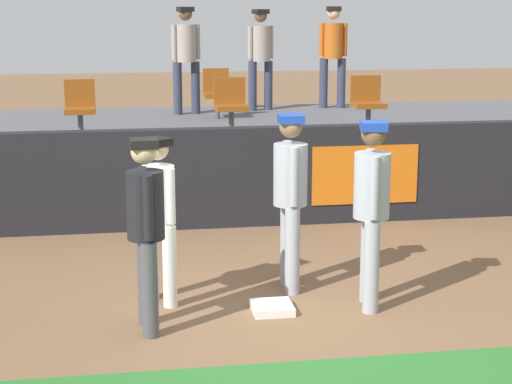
{
  "coord_description": "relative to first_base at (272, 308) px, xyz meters",
  "views": [
    {
      "loc": [
        -1.55,
        -7.76,
        3.01
      ],
      "look_at": [
        -0.11,
        1.13,
        1.0
      ],
      "focal_mm": 59.88,
      "sensor_mm": 36.0,
      "label": 1
    }
  ],
  "objects": [
    {
      "name": "seat_back_center",
      "position": [
        0.23,
        6.62,
        1.49
      ],
      "size": [
        0.44,
        0.44,
        0.84
      ],
      "color": "#4C4C51",
      "rests_on": "bleacher_platform"
    },
    {
      "name": "spectator_hooded",
      "position": [
        2.54,
        7.71,
        2.11
      ],
      "size": [
        0.52,
        0.39,
        1.87
      ],
      "rotation": [
        0.0,
        0.0,
        3.03
      ],
      "color": "#33384C",
      "rests_on": "bleacher_platform"
    },
    {
      "name": "seat_front_right",
      "position": [
        2.36,
        4.82,
        1.5
      ],
      "size": [
        0.47,
        0.44,
        0.84
      ],
      "color": "#4C4C51",
      "rests_on": "bleacher_platform"
    },
    {
      "name": "seat_front_left",
      "position": [
        -1.99,
        4.82,
        1.49
      ],
      "size": [
        0.44,
        0.44,
        0.84
      ],
      "color": "#4C4C51",
      "rests_on": "bleacher_platform"
    },
    {
      "name": "first_base",
      "position": [
        0.0,
        0.0,
        0.0
      ],
      "size": [
        0.4,
        0.4,
        0.08
      ],
      "primitive_type": "cube",
      "color": "white",
      "rests_on": "ground_plane"
    },
    {
      "name": "spectator_capped",
      "position": [
        1.15,
        7.58,
        2.08
      ],
      "size": [
        0.49,
        0.43,
        1.82
      ],
      "rotation": [
        0.0,
        0.0,
        3.44
      ],
      "color": "#33384C",
      "rests_on": "bleacher_platform"
    },
    {
      "name": "seat_front_center",
      "position": [
        0.23,
        4.82,
        1.5
      ],
      "size": [
        0.48,
        0.44,
        0.84
      ],
      "color": "#4C4C51",
      "rests_on": "bleacher_platform"
    },
    {
      "name": "spectator_casual",
      "position": [
        -0.23,
        7.23,
        2.11
      ],
      "size": [
        0.51,
        0.43,
        1.87
      ],
      "rotation": [
        0.0,
        0.0,
        3.38
      ],
      "color": "#33384C",
      "rests_on": "bleacher_platform"
    },
    {
      "name": "player_coach_visitor",
      "position": [
        0.31,
        0.67,
        1.05
      ],
      "size": [
        0.37,
        0.53,
        1.88
      ],
      "rotation": [
        0.0,
        0.0,
        -1.62
      ],
      "color": "#9EA3AD",
      "rests_on": "ground_plane"
    },
    {
      "name": "player_runner_visitor",
      "position": [
        0.99,
        -0.01,
        1.05
      ],
      "size": [
        0.42,
        0.52,
        1.88
      ],
      "rotation": [
        0.0,
        0.0,
        -1.77
      ],
      "color": "#9EA3AD",
      "rests_on": "ground_plane"
    },
    {
      "name": "ground_plane",
      "position": [
        0.11,
        -0.13,
        -0.04
      ],
      "size": [
        60.0,
        60.0,
        0.0
      ],
      "primitive_type": "plane",
      "color": "brown"
    },
    {
      "name": "field_wall",
      "position": [
        0.11,
        3.38,
        0.64
      ],
      "size": [
        18.0,
        0.26,
        1.36
      ],
      "color": "black",
      "rests_on": "ground_plane"
    },
    {
      "name": "player_umpire",
      "position": [
        -1.23,
        -0.3,
        1.01
      ],
      "size": [
        0.37,
        0.51,
        1.82
      ],
      "rotation": [
        0.0,
        0.0,
        -1.49
      ],
      "color": "#4C4C51",
      "rests_on": "ground_plane"
    },
    {
      "name": "player_fielder_home",
      "position": [
        -1.08,
        0.45,
        0.94
      ],
      "size": [
        0.45,
        0.56,
        1.71
      ],
      "rotation": [
        0.0,
        0.0,
        -0.97
      ],
      "color": "white",
      "rests_on": "ground_plane"
    },
    {
      "name": "bleacher_platform",
      "position": [
        0.11,
        5.95,
        0.49
      ],
      "size": [
        18.0,
        4.8,
        1.06
      ],
      "primitive_type": "cube",
      "color": "#59595E",
      "rests_on": "ground_plane"
    }
  ]
}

